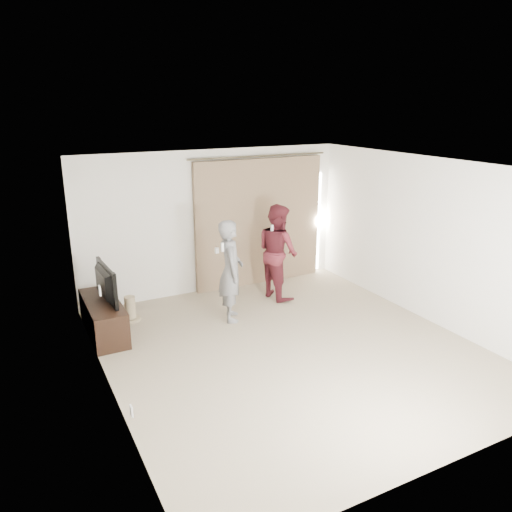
# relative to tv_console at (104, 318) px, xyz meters

# --- Properties ---
(floor) EXTENTS (5.50, 5.50, 0.00)m
(floor) POSITION_rel_tv_console_xyz_m (2.27, -1.72, -0.27)
(floor) COLOR tan
(floor) RESTS_ON ground
(wall_back) EXTENTS (5.00, 0.04, 2.60)m
(wall_back) POSITION_rel_tv_console_xyz_m (2.27, 1.03, 1.03)
(wall_back) COLOR white
(wall_back) RESTS_ON ground
(wall_left) EXTENTS (0.04, 5.50, 2.60)m
(wall_left) POSITION_rel_tv_console_xyz_m (-0.23, -1.72, 1.03)
(wall_left) COLOR white
(wall_left) RESTS_ON ground
(ceiling) EXTENTS (5.00, 5.50, 0.01)m
(ceiling) POSITION_rel_tv_console_xyz_m (2.27, -1.72, 2.33)
(ceiling) COLOR silver
(ceiling) RESTS_ON wall_back
(curtain) EXTENTS (2.80, 0.11, 2.46)m
(curtain) POSITION_rel_tv_console_xyz_m (3.18, 0.96, 0.94)
(curtain) COLOR #8B7355
(curtain) RESTS_ON ground
(tv_console) EXTENTS (0.48, 1.39, 0.54)m
(tv_console) POSITION_rel_tv_console_xyz_m (0.00, 0.00, 0.00)
(tv_console) COLOR black
(tv_console) RESTS_ON ground
(tv) EXTENTS (0.18, 0.97, 0.56)m
(tv) POSITION_rel_tv_console_xyz_m (0.00, 0.00, 0.55)
(tv) COLOR black
(tv) RESTS_ON tv_console
(scratching_post) EXTENTS (0.31, 0.31, 0.41)m
(scratching_post) POSITION_rel_tv_console_xyz_m (0.47, 0.30, -0.10)
(scratching_post) COLOR tan
(scratching_post) RESTS_ON ground
(person_man) EXTENTS (0.57, 0.70, 1.65)m
(person_man) POSITION_rel_tv_console_xyz_m (1.95, -0.37, 0.56)
(person_man) COLOR slate
(person_man) RESTS_ON ground
(person_woman) EXTENTS (0.72, 0.89, 1.70)m
(person_woman) POSITION_rel_tv_console_xyz_m (3.11, 0.14, 0.58)
(person_woman) COLOR maroon
(person_woman) RESTS_ON ground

